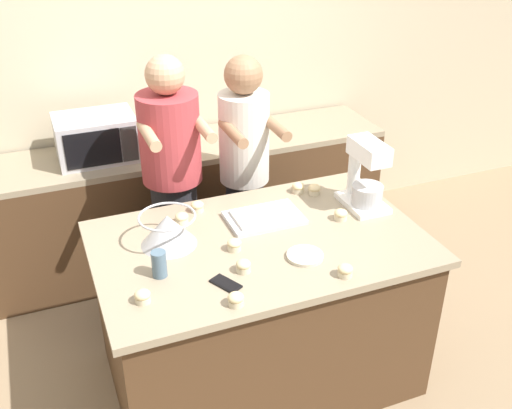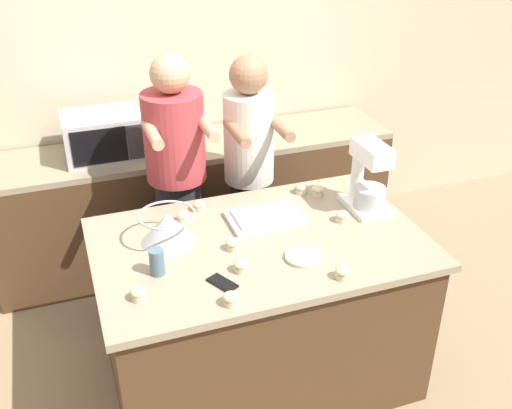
{
  "view_description": "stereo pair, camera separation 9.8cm",
  "coord_description": "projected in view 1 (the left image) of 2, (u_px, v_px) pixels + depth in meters",
  "views": [
    {
      "loc": [
        -0.96,
        -2.36,
        2.53
      ],
      "look_at": [
        0.0,
        0.05,
        1.08
      ],
      "focal_mm": 42.0,
      "sensor_mm": 36.0,
      "label": 1
    },
    {
      "loc": [
        -0.87,
        -2.39,
        2.53
      ],
      "look_at": [
        0.0,
        0.05,
        1.08
      ],
      "focal_mm": 42.0,
      "sensor_mm": 36.0,
      "label": 2
    }
  ],
  "objects": [
    {
      "name": "small_plate",
      "position": [
        305.0,
        256.0,
        2.88
      ],
      "size": [
        0.18,
        0.18,
        0.02
      ],
      "color": "beige",
      "rests_on": "island_counter"
    },
    {
      "name": "back_counter",
      "position": [
        190.0,
        201.0,
        4.33
      ],
      "size": [
        2.8,
        0.6,
        0.89
      ],
      "color": "#4C331E",
      "rests_on": "ground_plane"
    },
    {
      "name": "cupcake_8",
      "position": [
        314.0,
        189.0,
        3.43
      ],
      "size": [
        0.07,
        0.07,
        0.06
      ],
      "color": "beige",
      "rests_on": "island_counter"
    },
    {
      "name": "ground_plane",
      "position": [
        259.0,
        372.0,
        3.45
      ],
      "size": [
        16.0,
        16.0,
        0.0
      ],
      "primitive_type": "plane",
      "color": "#937A5B"
    },
    {
      "name": "cupcake_1",
      "position": [
        298.0,
        188.0,
        3.45
      ],
      "size": [
        0.07,
        0.07,
        0.06
      ],
      "color": "beige",
      "rests_on": "island_counter"
    },
    {
      "name": "cupcake_6",
      "position": [
        236.0,
        299.0,
        2.55
      ],
      "size": [
        0.07,
        0.07,
        0.06
      ],
      "color": "beige",
      "rests_on": "island_counter"
    },
    {
      "name": "cell_phone",
      "position": [
        226.0,
        284.0,
        2.69
      ],
      "size": [
        0.13,
        0.16,
        0.01
      ],
      "color": "black",
      "rests_on": "island_counter"
    },
    {
      "name": "island_counter",
      "position": [
        260.0,
        311.0,
        3.23
      ],
      "size": [
        1.66,
        1.05,
        0.9
      ],
      "color": "#4C331E",
      "rests_on": "ground_plane"
    },
    {
      "name": "microwave_oven",
      "position": [
        96.0,
        137.0,
        3.85
      ],
      "size": [
        0.5,
        0.37,
        0.29
      ],
      "color": "#B7B7BC",
      "rests_on": "back_counter"
    },
    {
      "name": "person_left",
      "position": [
        173.0,
        186.0,
        3.59
      ],
      "size": [
        0.37,
        0.52,
        1.67
      ],
      "color": "#232328",
      "rests_on": "ground_plane"
    },
    {
      "name": "cupcake_2",
      "position": [
        197.0,
        207.0,
        3.26
      ],
      "size": [
        0.07,
        0.07,
        0.06
      ],
      "color": "beige",
      "rests_on": "island_counter"
    },
    {
      "name": "cupcake_7",
      "position": [
        243.0,
        266.0,
        2.77
      ],
      "size": [
        0.07,
        0.07,
        0.06
      ],
      "color": "beige",
      "rests_on": "island_counter"
    },
    {
      "name": "mixing_bowl",
      "position": [
        168.0,
        229.0,
        2.94
      ],
      "size": [
        0.29,
        0.29,
        0.16
      ],
      "color": "#BCBCC1",
      "rests_on": "island_counter"
    },
    {
      "name": "cupcake_9",
      "position": [
        341.0,
        215.0,
        3.18
      ],
      "size": [
        0.07,
        0.07,
        0.06
      ],
      "color": "beige",
      "rests_on": "island_counter"
    },
    {
      "name": "cupcake_5",
      "position": [
        345.0,
        271.0,
        2.73
      ],
      "size": [
        0.07,
        0.07,
        0.06
      ],
      "color": "beige",
      "rests_on": "island_counter"
    },
    {
      "name": "stand_mixer",
      "position": [
        365.0,
        178.0,
        3.25
      ],
      "size": [
        0.2,
        0.3,
        0.39
      ],
      "color": "white",
      "rests_on": "island_counter"
    },
    {
      "name": "drinking_glass",
      "position": [
        159.0,
        264.0,
        2.72
      ],
      "size": [
        0.07,
        0.07,
        0.13
      ],
      "color": "slate",
      "rests_on": "island_counter"
    },
    {
      "name": "back_wall",
      "position": [
        169.0,
        65.0,
        4.17
      ],
      "size": [
        10.0,
        0.06,
        2.7
      ],
      "color": "beige",
      "rests_on": "ground_plane"
    },
    {
      "name": "cupcake_3",
      "position": [
        182.0,
        218.0,
        3.15
      ],
      "size": [
        0.07,
        0.07,
        0.06
      ],
      "color": "beige",
      "rests_on": "island_counter"
    },
    {
      "name": "baking_tray",
      "position": [
        264.0,
        217.0,
        3.18
      ],
      "size": [
        0.4,
        0.26,
        0.04
      ],
      "color": "#BCBCC1",
      "rests_on": "island_counter"
    },
    {
      "name": "cupcake_0",
      "position": [
        143.0,
        296.0,
        2.57
      ],
      "size": [
        0.07,
        0.07,
        0.06
      ],
      "color": "beige",
      "rests_on": "island_counter"
    },
    {
      "name": "cupcake_4",
      "position": [
        234.0,
        245.0,
        2.92
      ],
      "size": [
        0.07,
        0.07,
        0.06
      ],
      "color": "beige",
      "rests_on": "island_counter"
    },
    {
      "name": "person_right",
      "position": [
        245.0,
        175.0,
        3.74
      ],
      "size": [
        0.33,
        0.49,
        1.62
      ],
      "color": "#232328",
      "rests_on": "ground_plane"
    }
  ]
}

